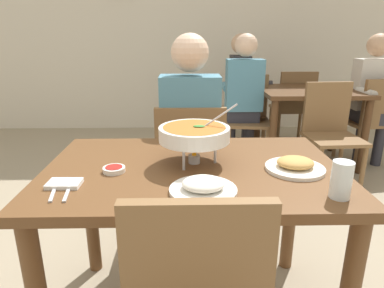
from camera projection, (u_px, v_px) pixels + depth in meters
cafe_rear_partition at (186, 18)px, 4.53m from camera, size 10.00×0.10×3.00m
dining_table_main at (193, 192)px, 1.46m from camera, size 1.23×0.81×0.77m
chair_diner_main at (190, 164)px, 2.16m from camera, size 0.44×0.44×0.90m
diner_main at (190, 127)px, 2.12m from camera, size 0.40×0.45×1.31m
curry_bowl at (194, 134)px, 1.42m from camera, size 0.33×0.30×0.26m
rice_plate at (203, 187)px, 1.18m from camera, size 0.24×0.24×0.06m
appetizer_plate at (295, 165)px, 1.38m from camera, size 0.24×0.24×0.06m
sauce_dish at (114, 169)px, 1.36m from camera, size 0.09×0.09×0.02m
napkin_folded at (64, 184)px, 1.24m from camera, size 0.12×0.08×0.02m
fork_utensil at (54, 191)px, 1.19m from camera, size 0.05×0.17×0.01m
spoon_utensil at (68, 191)px, 1.19m from camera, size 0.04×0.17×0.01m
drink_glass at (341, 182)px, 1.14m from camera, size 0.07×0.07×0.13m
dining_table_far at (309, 103)px, 3.45m from camera, size 1.00×0.80×0.77m
chair_bg_left at (241, 104)px, 4.00m from camera, size 0.47×0.47×0.90m
chair_bg_middle at (247, 113)px, 3.55m from camera, size 0.49×0.49×0.90m
chair_bg_right at (373, 117)px, 3.39m from camera, size 0.50×0.50×0.90m
chair_bg_corner at (330, 128)px, 3.00m from camera, size 0.46×0.46×0.90m
chair_bg_window at (294, 104)px, 4.00m from camera, size 0.44×0.44×0.90m
patron_bg_left at (243, 84)px, 3.92m from camera, size 0.45×0.40×1.31m
patron_bg_middle at (243, 92)px, 3.41m from camera, size 0.40×0.45×1.31m
patron_bg_right at (373, 92)px, 3.38m from camera, size 0.40×0.45×1.31m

